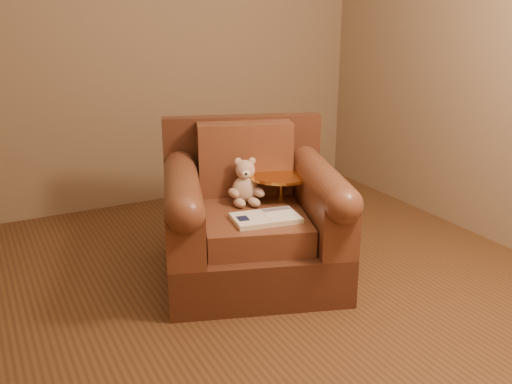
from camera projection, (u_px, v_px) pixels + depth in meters
name	position (u px, v px, depth m)	size (l,w,h in m)	color
floor	(238.00, 315.00, 3.01)	(4.00, 4.00, 0.00)	brown
armchair	(251.00, 219.00, 3.38)	(1.25, 1.22, 0.90)	#4C2819
teddy_bear	(246.00, 186.00, 3.40)	(0.20, 0.23, 0.28)	#C8A58C
guidebook	(266.00, 218.00, 3.14)	(0.39, 0.27, 0.03)	beige
side_table	(281.00, 214.00, 3.55)	(0.42, 0.42, 0.59)	gold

